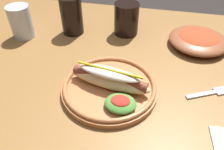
# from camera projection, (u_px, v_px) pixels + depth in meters

# --- Properties ---
(dining_table) EXTENTS (1.27, 1.01, 0.74)m
(dining_table) POSITION_uv_depth(u_px,v_px,m) (93.00, 97.00, 0.70)
(dining_table) COLOR olive
(dining_table) RESTS_ON ground_plane
(hot_dog_plate) EXTENTS (0.26, 0.26, 0.08)m
(hot_dog_plate) POSITION_uv_depth(u_px,v_px,m) (110.00, 86.00, 0.58)
(hot_dog_plate) COLOR #B77042
(hot_dog_plate) RESTS_ON dining_table
(fork) EXTENTS (0.12, 0.07, 0.00)m
(fork) POSITION_uv_depth(u_px,v_px,m) (211.00, 93.00, 0.58)
(fork) COLOR silver
(fork) RESTS_ON dining_table
(soda_cup) EXTENTS (0.08, 0.08, 0.14)m
(soda_cup) POSITION_uv_depth(u_px,v_px,m) (72.00, 15.00, 0.79)
(soda_cup) COLOR black
(soda_cup) RESTS_ON dining_table
(water_cup) EXTENTS (0.08, 0.08, 0.11)m
(water_cup) POSITION_uv_depth(u_px,v_px,m) (21.00, 22.00, 0.78)
(water_cup) COLOR silver
(water_cup) RESTS_ON dining_table
(extra_cup) EXTENTS (0.09, 0.09, 0.11)m
(extra_cup) POSITION_uv_depth(u_px,v_px,m) (126.00, 19.00, 0.79)
(extra_cup) COLOR black
(extra_cup) RESTS_ON dining_table
(side_bowl) EXTENTS (0.20, 0.20, 0.05)m
(side_bowl) POSITION_uv_depth(u_px,v_px,m) (198.00, 39.00, 0.75)
(side_bowl) COLOR brown
(side_bowl) RESTS_ON dining_table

